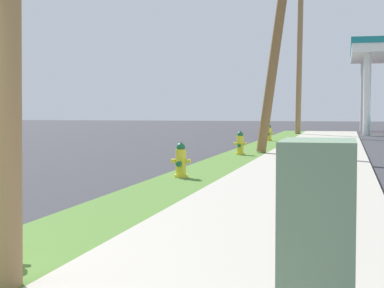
{
  "coord_description": "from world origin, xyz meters",
  "views": [
    {
      "loc": [
        3.97,
        -3.51,
        1.58
      ],
      "look_at": [
        0.67,
        10.4,
        0.81
      ],
      "focal_mm": 61.17,
      "sensor_mm": 36.0,
      "label": 1
    }
  ],
  "objects_px": {
    "utility_pole_midground": "(279,26)",
    "fire_hydrant_second": "(181,162)",
    "utility_pole_background": "(300,50)",
    "fire_hydrant_fourth": "(269,134)",
    "fire_hydrant_third": "(240,144)",
    "utility_cabinet": "(318,243)"
  },
  "relations": [
    {
      "from": "utility_pole_midground",
      "to": "utility_pole_background",
      "type": "height_order",
      "value": "utility_pole_background"
    },
    {
      "from": "utility_cabinet",
      "to": "utility_pole_background",
      "type": "bearing_deg",
      "value": 94.22
    },
    {
      "from": "fire_hydrant_third",
      "to": "utility_pole_midground",
      "type": "relative_size",
      "value": 0.09
    },
    {
      "from": "fire_hydrant_second",
      "to": "utility_pole_midground",
      "type": "relative_size",
      "value": 0.09
    },
    {
      "from": "fire_hydrant_third",
      "to": "fire_hydrant_fourth",
      "type": "bearing_deg",
      "value": 90.96
    },
    {
      "from": "fire_hydrant_fourth",
      "to": "utility_pole_background",
      "type": "relative_size",
      "value": 0.08
    },
    {
      "from": "fire_hydrant_third",
      "to": "utility_pole_midground",
      "type": "xyz_separation_m",
      "value": [
        1.06,
        1.38,
        3.9
      ]
    },
    {
      "from": "fire_hydrant_second",
      "to": "utility_pole_midground",
      "type": "xyz_separation_m",
      "value": [
        1.2,
        8.5,
        3.9
      ]
    },
    {
      "from": "fire_hydrant_second",
      "to": "utility_pole_background",
      "type": "bearing_deg",
      "value": 88.35
    },
    {
      "from": "utility_pole_background",
      "to": "utility_cabinet",
      "type": "bearing_deg",
      "value": -85.78
    },
    {
      "from": "fire_hydrant_third",
      "to": "utility_pole_background",
      "type": "bearing_deg",
      "value": 88.14
    },
    {
      "from": "fire_hydrant_third",
      "to": "fire_hydrant_fourth",
      "type": "distance_m",
      "value": 9.31
    },
    {
      "from": "fire_hydrant_fourth",
      "to": "utility_pole_midground",
      "type": "xyz_separation_m",
      "value": [
        1.21,
        -7.92,
        3.9
      ]
    },
    {
      "from": "fire_hydrant_third",
      "to": "fire_hydrant_fourth",
      "type": "relative_size",
      "value": 1.0
    },
    {
      "from": "utility_pole_midground",
      "to": "fire_hydrant_second",
      "type": "bearing_deg",
      "value": -98.01
    },
    {
      "from": "fire_hydrant_second",
      "to": "utility_pole_background",
      "type": "distance_m",
      "value": 25.58
    },
    {
      "from": "fire_hydrant_third",
      "to": "utility_pole_midground",
      "type": "distance_m",
      "value": 4.27
    },
    {
      "from": "fire_hydrant_second",
      "to": "utility_pole_background",
      "type": "height_order",
      "value": "utility_pole_background"
    },
    {
      "from": "fire_hydrant_fourth",
      "to": "utility_cabinet",
      "type": "relative_size",
      "value": 0.59
    },
    {
      "from": "fire_hydrant_second",
      "to": "fire_hydrant_fourth",
      "type": "relative_size",
      "value": 1.0
    },
    {
      "from": "utility_pole_midground",
      "to": "utility_pole_background",
      "type": "xyz_separation_m",
      "value": [
        -0.47,
        16.65,
        0.66
      ]
    },
    {
      "from": "utility_cabinet",
      "to": "utility_pole_midground",
      "type": "bearing_deg",
      "value": 96.65
    }
  ]
}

